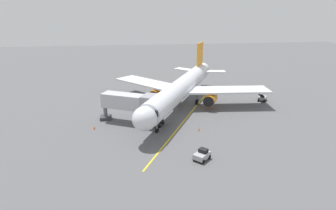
{
  "coord_description": "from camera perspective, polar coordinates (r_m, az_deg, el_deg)",
  "views": [
    {
      "loc": [
        12.12,
        56.12,
        19.22
      ],
      "look_at": [
        5.24,
        7.6,
        3.0
      ],
      "focal_mm": 31.18,
      "sensor_mm": 36.0,
      "label": 1
    }
  ],
  "objects": [
    {
      "name": "ground_plane",
      "position": [
        60.54,
        3.9,
        -0.24
      ],
      "size": [
        220.0,
        220.0,
        0.0
      ],
      "primitive_type": "plane",
      "color": "#565659"
    },
    {
      "name": "apron_lead_in_line",
      "position": [
        54.25,
        3.7,
        -2.47
      ],
      "size": [
        18.64,
        35.62,
        0.01
      ],
      "primitive_type": "cube",
      "rotation": [
        0.0,
        0.0,
        -0.48
      ],
      "color": "yellow",
      "rests_on": "ground"
    },
    {
      "name": "airplane",
      "position": [
        58.89,
        2.67,
        3.32
      ],
      "size": [
        31.39,
        37.3,
        11.5
      ],
      "color": "silver",
      "rests_on": "ground"
    },
    {
      "name": "jet_bridge",
      "position": [
        50.75,
        -6.86,
        0.44
      ],
      "size": [
        10.97,
        7.36,
        5.4
      ],
      "color": "#B7B7BC",
      "rests_on": "ground"
    },
    {
      "name": "ground_crew_marshaller",
      "position": [
        49.01,
        -5.58,
        -3.75
      ],
      "size": [
        0.31,
        0.44,
        1.71
      ],
      "color": "#23232D",
      "rests_on": "ground"
    },
    {
      "name": "baggage_cart_near_nose",
      "position": [
        50.42,
        -1.97,
        -3.3
      ],
      "size": [
        2.42,
        2.95,
        1.27
      ],
      "color": "black",
      "rests_on": "ground"
    },
    {
      "name": "tug_portside",
      "position": [
        39.65,
        6.68,
        -9.67
      ],
      "size": [
        2.7,
        2.67,
        1.5
      ],
      "color": "#9E9EA3",
      "rests_on": "ground"
    },
    {
      "name": "belt_loader_starboard_side",
      "position": [
        66.98,
        17.95,
        1.36
      ],
      "size": [
        3.58,
        4.45,
        2.32
      ],
      "color": "#9E9EA3",
      "rests_on": "ground"
    },
    {
      "name": "safety_cone_nose_left",
      "position": [
        50.43,
        -14.24,
        -4.35
      ],
      "size": [
        0.32,
        0.32,
        0.55
      ],
      "primitive_type": "cone",
      "color": "#F2590F",
      "rests_on": "ground"
    },
    {
      "name": "safety_cone_nose_right",
      "position": [
        48.63,
        6.09,
        -4.72
      ],
      "size": [
        0.32,
        0.32,
        0.55
      ],
      "primitive_type": "cone",
      "color": "#F2590F",
      "rests_on": "ground"
    },
    {
      "name": "safety_cone_wing_port",
      "position": [
        55.86,
        -12.06,
        -1.94
      ],
      "size": [
        0.32,
        0.32,
        0.55
      ],
      "primitive_type": "cone",
      "color": "#F2590F",
      "rests_on": "ground"
    }
  ]
}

